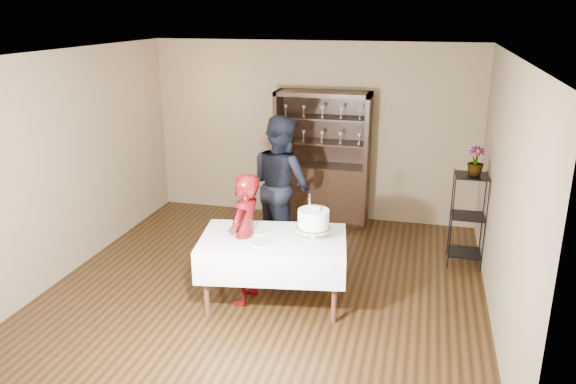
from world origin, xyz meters
name	(u,v)px	position (x,y,z in m)	size (l,w,h in m)	color
floor	(269,285)	(0.00, 0.00, 0.00)	(5.00, 5.00, 0.00)	black
ceiling	(266,53)	(0.00, 0.00, 2.70)	(5.00, 5.00, 0.00)	silver
back_wall	(313,131)	(0.00, 2.50, 1.35)	(5.00, 0.02, 2.70)	#76634B
wall_left	(72,162)	(-2.50, 0.00, 1.35)	(0.02, 5.00, 2.70)	#76634B
wall_right	(503,194)	(2.50, 0.00, 1.35)	(0.02, 5.00, 2.70)	#76634B
china_hutch	(322,180)	(0.20, 2.25, 0.66)	(1.40, 0.48, 2.00)	black
plant_etagere	(468,216)	(2.28, 1.20, 0.65)	(0.42, 0.42, 1.20)	black
cake_table	(273,253)	(0.17, -0.38, 0.60)	(1.70, 1.20, 0.79)	white
woman	(244,239)	(-0.15, -0.41, 0.74)	(0.54, 0.36, 1.49)	#350405
man	(281,185)	(-0.12, 1.05, 0.93)	(0.90, 0.70, 1.86)	black
cake	(314,221)	(0.59, -0.31, 0.99)	(0.39, 0.39, 0.52)	silver
plate_near	(260,244)	(0.08, -0.59, 0.79)	(0.20, 0.20, 0.01)	silver
plate_far	(261,232)	(0.00, -0.29, 0.79)	(0.17, 0.17, 0.01)	silver
potted_plant	(476,161)	(2.31, 1.22, 1.37)	(0.20, 0.20, 0.36)	#45622E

